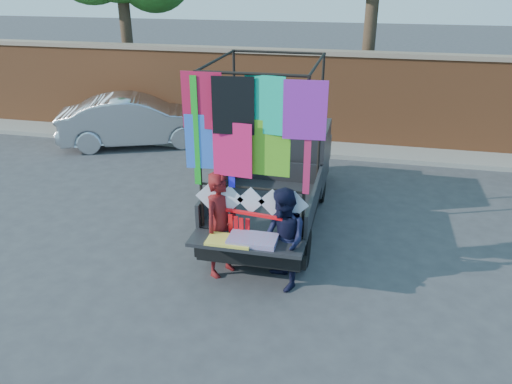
% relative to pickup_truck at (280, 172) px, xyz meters
% --- Properties ---
extents(ground, '(90.00, 90.00, 0.00)m').
position_rel_pickup_truck_xyz_m(ground, '(0.49, -2.41, -0.83)').
color(ground, '#38383A').
rests_on(ground, ground).
extents(brick_wall, '(30.00, 0.45, 2.61)m').
position_rel_pickup_truck_xyz_m(brick_wall, '(0.49, 4.59, 0.50)').
color(brick_wall, '#9C532D').
rests_on(brick_wall, ground).
extents(curb, '(30.00, 1.20, 0.12)m').
position_rel_pickup_truck_xyz_m(curb, '(0.49, 3.89, -0.77)').
color(curb, gray).
rests_on(curb, ground).
extents(pickup_truck, '(2.08, 5.22, 3.28)m').
position_rel_pickup_truck_xyz_m(pickup_truck, '(0.00, 0.00, 0.00)').
color(pickup_truck, black).
rests_on(pickup_truck, ground).
extents(sedan, '(4.50, 2.99, 1.40)m').
position_rel_pickup_truck_xyz_m(sedan, '(-4.69, 3.31, -0.13)').
color(sedan, silver).
rests_on(sedan, ground).
extents(woman, '(0.68, 0.76, 1.76)m').
position_rel_pickup_truck_xyz_m(woman, '(-0.48, -2.58, 0.05)').
color(woman, maroon).
rests_on(woman, ground).
extents(man, '(0.94, 1.00, 1.64)m').
position_rel_pickup_truck_xyz_m(man, '(0.54, -2.74, -0.01)').
color(man, black).
rests_on(man, ground).
extents(streamer_bundle, '(1.04, 0.20, 0.71)m').
position_rel_pickup_truck_xyz_m(streamer_bundle, '(-0.09, -2.67, 0.13)').
color(streamer_bundle, '#FF0D14').
rests_on(streamer_bundle, ground).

